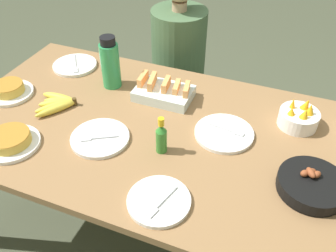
{
  "coord_description": "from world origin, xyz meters",
  "views": [
    {
      "loc": [
        0.41,
        -1.05,
        1.68
      ],
      "look_at": [
        0.0,
        0.0,
        0.73
      ],
      "focal_mm": 38.0,
      "sensor_mm": 36.0,
      "label": 1
    }
  ],
  "objects_px": {
    "water_bottle": "(110,63)",
    "hot_sauce_bottle": "(161,137)",
    "empty_plate_near_front": "(100,138)",
    "person_figure": "(178,79)",
    "empty_plate_mid_edge": "(75,65)",
    "melon_tray": "(164,92)",
    "banana_bunch": "(58,103)",
    "skillet": "(313,186)",
    "frittata_plate_side": "(10,141)",
    "empty_plate_far_left": "(224,133)",
    "empty_plate_far_right": "(159,201)",
    "fruit_bowl_mango": "(299,117)",
    "frittata_plate_center": "(9,90)"
  },
  "relations": [
    {
      "from": "water_bottle",
      "to": "hot_sauce_bottle",
      "type": "relative_size",
      "value": 1.58
    },
    {
      "from": "frittata_plate_side",
      "to": "fruit_bowl_mango",
      "type": "relative_size",
      "value": 1.37
    },
    {
      "from": "frittata_plate_center",
      "to": "frittata_plate_side",
      "type": "bearing_deg",
      "value": -48.69
    },
    {
      "from": "person_figure",
      "to": "melon_tray",
      "type": "bearing_deg",
      "value": -77.31
    },
    {
      "from": "banana_bunch",
      "to": "empty_plate_mid_edge",
      "type": "xyz_separation_m",
      "value": [
        -0.13,
        0.33,
        -0.01
      ]
    },
    {
      "from": "frittata_plate_side",
      "to": "person_figure",
      "type": "xyz_separation_m",
      "value": [
        0.32,
        1.06,
        -0.26
      ]
    },
    {
      "from": "empty_plate_far_left",
      "to": "empty_plate_mid_edge",
      "type": "height_order",
      "value": "same"
    },
    {
      "from": "empty_plate_far_left",
      "to": "person_figure",
      "type": "height_order",
      "value": "person_figure"
    },
    {
      "from": "hot_sauce_bottle",
      "to": "empty_plate_near_front",
      "type": "bearing_deg",
      "value": -172.91
    },
    {
      "from": "water_bottle",
      "to": "fruit_bowl_mango",
      "type": "bearing_deg",
      "value": 1.08
    },
    {
      "from": "skillet",
      "to": "water_bottle",
      "type": "xyz_separation_m",
      "value": [
        -0.97,
        0.34,
        0.09
      ]
    },
    {
      "from": "empty_plate_near_front",
      "to": "person_figure",
      "type": "xyz_separation_m",
      "value": [
        0.01,
        0.89,
        -0.24
      ]
    },
    {
      "from": "frittata_plate_side",
      "to": "skillet",
      "type": "bearing_deg",
      "value": 9.83
    },
    {
      "from": "frittata_plate_side",
      "to": "empty_plate_mid_edge",
      "type": "xyz_separation_m",
      "value": [
        -0.1,
        0.62,
        -0.02
      ]
    },
    {
      "from": "empty_plate_mid_edge",
      "to": "empty_plate_far_right",
      "type": "bearing_deg",
      "value": -41.04
    },
    {
      "from": "banana_bunch",
      "to": "water_bottle",
      "type": "xyz_separation_m",
      "value": [
        0.14,
        0.25,
        0.1
      ]
    },
    {
      "from": "frittata_plate_center",
      "to": "empty_plate_mid_edge",
      "type": "height_order",
      "value": "frittata_plate_center"
    },
    {
      "from": "skillet",
      "to": "empty_plate_mid_edge",
      "type": "height_order",
      "value": "skillet"
    },
    {
      "from": "melon_tray",
      "to": "empty_plate_mid_edge",
      "type": "relative_size",
      "value": 1.14
    },
    {
      "from": "empty_plate_far_right",
      "to": "empty_plate_mid_edge",
      "type": "height_order",
      "value": "same"
    },
    {
      "from": "empty_plate_mid_edge",
      "to": "hot_sauce_bottle",
      "type": "distance_m",
      "value": 0.8
    },
    {
      "from": "water_bottle",
      "to": "frittata_plate_side",
      "type": "bearing_deg",
      "value": -107.42
    },
    {
      "from": "frittata_plate_center",
      "to": "person_figure",
      "type": "distance_m",
      "value": 1.0
    },
    {
      "from": "hot_sauce_bottle",
      "to": "person_figure",
      "type": "bearing_deg",
      "value": 105.93
    },
    {
      "from": "empty_plate_near_front",
      "to": "empty_plate_mid_edge",
      "type": "bearing_deg",
      "value": 132.29
    },
    {
      "from": "frittata_plate_center",
      "to": "empty_plate_far_right",
      "type": "distance_m",
      "value": 0.96
    },
    {
      "from": "water_bottle",
      "to": "banana_bunch",
      "type": "bearing_deg",
      "value": -120.14
    },
    {
      "from": "fruit_bowl_mango",
      "to": "melon_tray",
      "type": "bearing_deg",
      "value": -177.85
    },
    {
      "from": "hot_sauce_bottle",
      "to": "frittata_plate_side",
      "type": "bearing_deg",
      "value": -161.36
    },
    {
      "from": "frittata_plate_center",
      "to": "skillet",
      "type": "bearing_deg",
      "value": -3.56
    },
    {
      "from": "frittata_plate_side",
      "to": "empty_plate_near_front",
      "type": "relative_size",
      "value": 0.95
    },
    {
      "from": "banana_bunch",
      "to": "melon_tray",
      "type": "height_order",
      "value": "melon_tray"
    },
    {
      "from": "empty_plate_mid_edge",
      "to": "melon_tray",
      "type": "bearing_deg",
      "value": -9.33
    },
    {
      "from": "fruit_bowl_mango",
      "to": "person_figure",
      "type": "bearing_deg",
      "value": 145.21
    },
    {
      "from": "empty_plate_near_front",
      "to": "empty_plate_far_right",
      "type": "height_order",
      "value": "same"
    },
    {
      "from": "skillet",
      "to": "fruit_bowl_mango",
      "type": "xyz_separation_m",
      "value": [
        -0.09,
        0.35,
        0.02
      ]
    },
    {
      "from": "skillet",
      "to": "empty_plate_far_left",
      "type": "bearing_deg",
      "value": -174.01
    },
    {
      "from": "melon_tray",
      "to": "empty_plate_near_front",
      "type": "bearing_deg",
      "value": -109.42
    },
    {
      "from": "empty_plate_far_right",
      "to": "empty_plate_far_left",
      "type": "bearing_deg",
      "value": 74.61
    },
    {
      "from": "empty_plate_far_right",
      "to": "fruit_bowl_mango",
      "type": "bearing_deg",
      "value": 56.83
    },
    {
      "from": "empty_plate_far_right",
      "to": "empty_plate_mid_edge",
      "type": "bearing_deg",
      "value": 138.96
    },
    {
      "from": "melon_tray",
      "to": "empty_plate_far_right",
      "type": "xyz_separation_m",
      "value": [
        0.22,
        -0.57,
        -0.02
      ]
    },
    {
      "from": "empty_plate_near_front",
      "to": "water_bottle",
      "type": "xyz_separation_m",
      "value": [
        -0.14,
        0.37,
        0.11
      ]
    },
    {
      "from": "empty_plate_mid_edge",
      "to": "person_figure",
      "type": "xyz_separation_m",
      "value": [
        0.43,
        0.44,
        -0.24
      ]
    },
    {
      "from": "empty_plate_far_right",
      "to": "banana_bunch",
      "type": "bearing_deg",
      "value": 152.4
    },
    {
      "from": "melon_tray",
      "to": "frittata_plate_center",
      "type": "distance_m",
      "value": 0.73
    },
    {
      "from": "melon_tray",
      "to": "hot_sauce_bottle",
      "type": "bearing_deg",
      "value": -69.21
    },
    {
      "from": "skillet",
      "to": "empty_plate_far_left",
      "type": "xyz_separation_m",
      "value": [
        -0.36,
        0.18,
        -0.02
      ]
    },
    {
      "from": "empty_plate_far_left",
      "to": "person_figure",
      "type": "xyz_separation_m",
      "value": [
        -0.45,
        0.68,
        -0.24
      ]
    },
    {
      "from": "hot_sauce_bottle",
      "to": "empty_plate_mid_edge",
      "type": "bearing_deg",
      "value": 147.71
    }
  ]
}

